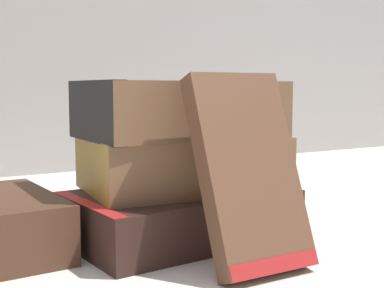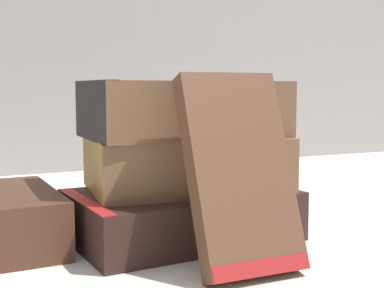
% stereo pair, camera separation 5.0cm
% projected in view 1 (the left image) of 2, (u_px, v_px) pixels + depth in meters
% --- Properties ---
extents(ground_plane, '(3.00, 3.00, 0.00)m').
position_uv_depth(ground_plane, '(168.00, 263.00, 0.43)').
color(ground_plane, white).
extents(book_flat_bottom, '(0.21, 0.14, 0.05)m').
position_uv_depth(book_flat_bottom, '(175.00, 216.00, 0.50)').
color(book_flat_bottom, '#331E19').
rests_on(book_flat_bottom, ground_plane).
extents(book_flat_middle, '(0.19, 0.14, 0.05)m').
position_uv_depth(book_flat_middle, '(177.00, 163.00, 0.51)').
color(book_flat_middle, brown).
rests_on(book_flat_middle, book_flat_bottom).
extents(book_flat_top, '(0.18, 0.11, 0.05)m').
position_uv_depth(book_flat_top, '(175.00, 109.00, 0.50)').
color(book_flat_top, brown).
rests_on(book_flat_top, book_flat_middle).
extents(book_leaning_front, '(0.08, 0.07, 0.15)m').
position_uv_depth(book_leaning_front, '(250.00, 178.00, 0.41)').
color(book_leaning_front, brown).
rests_on(book_leaning_front, ground_plane).
extents(pocket_watch, '(0.06, 0.06, 0.01)m').
position_uv_depth(pocket_watch, '(226.00, 78.00, 0.52)').
color(pocket_watch, silver).
rests_on(pocket_watch, book_flat_top).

